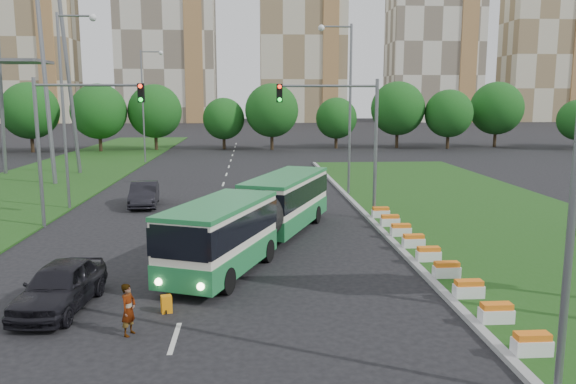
{
  "coord_description": "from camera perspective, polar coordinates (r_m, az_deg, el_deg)",
  "views": [
    {
      "loc": [
        -0.73,
        -21.61,
        6.89
      ],
      "look_at": [
        0.99,
        4.12,
        2.6
      ],
      "focal_mm": 35.0,
      "sensor_mm": 36.0,
      "label": 1
    }
  ],
  "objects": [
    {
      "name": "ground",
      "position": [
        22.69,
        -1.81,
        -8.23
      ],
      "size": [
        360.0,
        360.0,
        0.0
      ],
      "primitive_type": "plane",
      "color": "black",
      "rests_on": "ground"
    },
    {
      "name": "grass_median",
      "position": [
        33.34,
        20.63,
        -2.97
      ],
      "size": [
        14.0,
        60.0,
        0.15
      ],
      "primitive_type": "cube",
      "color": "#1E4B15",
      "rests_on": "ground"
    },
    {
      "name": "median_kerb",
      "position": [
        31.12,
        8.88,
        -3.29
      ],
      "size": [
        0.3,
        60.0,
        0.18
      ],
      "primitive_type": "cube",
      "color": "#989898",
      "rests_on": "ground"
    },
    {
      "name": "left_verge",
      "position": [
        50.17,
        -23.91,
        0.79
      ],
      "size": [
        12.0,
        110.0,
        0.1
      ],
      "primitive_type": "cube",
      "color": "#1E4B15",
      "rests_on": "ground"
    },
    {
      "name": "lane_markings",
      "position": [
        42.23,
        -6.84,
        -0.01
      ],
      "size": [
        0.2,
        100.0,
        0.01
      ],
      "primitive_type": null,
      "color": "beige",
      "rests_on": "ground"
    },
    {
      "name": "flower_planters",
      "position": [
        24.47,
        14.09,
        -6.1
      ],
      "size": [
        1.1,
        18.1,
        0.6
      ],
      "primitive_type": null,
      "color": "white",
      "rests_on": "grass_median"
    },
    {
      "name": "traffic_mast_median",
      "position": [
        32.12,
        6.11,
        6.64
      ],
      "size": [
        5.76,
        0.32,
        8.0
      ],
      "color": "slate",
      "rests_on": "ground"
    },
    {
      "name": "traffic_mast_left",
      "position": [
        32.13,
        -21.41,
        6.05
      ],
      "size": [
        5.76,
        0.32,
        8.0
      ],
      "color": "slate",
      "rests_on": "ground"
    },
    {
      "name": "street_lamps",
      "position": [
        31.7,
        -7.99,
        7.75
      ],
      "size": [
        36.0,
        60.0,
        12.0
      ],
      "primitive_type": null,
      "color": "slate",
      "rests_on": "ground"
    },
    {
      "name": "tree_line",
      "position": [
        77.39,
        4.2,
        7.65
      ],
      "size": [
        120.0,
        8.0,
        9.0
      ],
      "primitive_type": null,
      "color": "#124512",
      "rests_on": "ground"
    },
    {
      "name": "apartment_tower_west",
      "position": [
        184.05,
        -25.01,
        13.92
      ],
      "size": [
        26.0,
        15.0,
        48.0
      ],
      "primitive_type": "cube",
      "color": "beige",
      "rests_on": "ground"
    },
    {
      "name": "apartment_tower_cwest",
      "position": [
        174.37,
        -12.24,
        15.53
      ],
      "size": [
        28.0,
        15.0,
        52.0
      ],
      "primitive_type": "cube",
      "color": "beige",
      "rests_on": "ground"
    },
    {
      "name": "apartment_tower_ceast",
      "position": [
        173.28,
        1.47,
        15.44
      ],
      "size": [
        25.0,
        15.0,
        50.0
      ],
      "primitive_type": "cube",
      "color": "beige",
      "rests_on": "ground"
    },
    {
      "name": "apartment_tower_east",
      "position": [
        181.19,
        14.59,
        14.4
      ],
      "size": [
        27.0,
        15.0,
        47.0
      ],
      "primitive_type": "cube",
      "color": "beige",
      "rests_on": "ground"
    },
    {
      "name": "midrise_east",
      "position": [
        194.56,
        24.62,
        12.47
      ],
      "size": [
        24.0,
        14.0,
        40.0
      ],
      "primitive_type": "cube",
      "color": "beige",
      "rests_on": "ground"
    },
    {
      "name": "articulated_bus",
      "position": [
        26.18,
        -3.35,
        -2.3
      ],
      "size": [
        2.42,
        15.53,
        2.56
      ],
      "rotation": [
        0.0,
        0.0,
        -0.38
      ],
      "color": "silver",
      "rests_on": "ground"
    },
    {
      "name": "car_left_near",
      "position": [
        20.21,
        -22.17,
        -8.83
      ],
      "size": [
        2.3,
        4.81,
        1.58
      ],
      "primitive_type": "imported",
      "rotation": [
        0.0,
        0.0,
        -0.09
      ],
      "color": "black",
      "rests_on": "ground"
    },
    {
      "name": "car_left_far",
      "position": [
        37.59,
        -14.4,
        -0.21
      ],
      "size": [
        2.11,
        4.87,
        1.56
      ],
      "primitive_type": "imported",
      "rotation": [
        0.0,
        0.0,
        0.1
      ],
      "color": "black",
      "rests_on": "ground"
    },
    {
      "name": "pedestrian",
      "position": [
        17.44,
        -15.9,
        -11.41
      ],
      "size": [
        0.56,
        0.67,
        1.57
      ],
      "primitive_type": "imported",
      "rotation": [
        0.0,
        0.0,
        1.2
      ],
      "color": "gray",
      "rests_on": "ground"
    },
    {
      "name": "shopping_trolley",
      "position": [
        19.04,
        -12.25,
        -11.07
      ],
      "size": [
        0.34,
        0.35,
        0.58
      ],
      "rotation": [
        0.0,
        0.0,
        0.31
      ],
      "color": "orange",
      "rests_on": "ground"
    }
  ]
}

